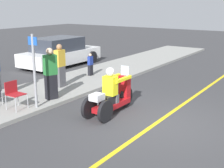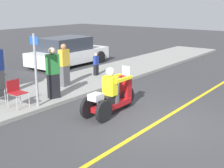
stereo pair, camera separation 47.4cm
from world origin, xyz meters
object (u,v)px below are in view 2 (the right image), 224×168
Objects in this scene: spectator_by_tree at (64,66)px; street_sign at (36,67)px; spectator_mid_group at (96,65)px; motorcycle_trike at (112,97)px; spectator_with_child at (53,74)px; parked_car_lot_center at (68,52)px; folding_chair_curbside at (16,91)px.

spectator_by_tree is 2.45m from street_sign.
spectator_mid_group is 4.52m from street_sign.
spectator_with_child is (-0.24, 2.22, 0.42)m from motorcycle_trike.
motorcycle_trike is at bearing -125.64° from parked_car_lot_center.
parked_car_lot_center reaches higher than folding_chair_curbside.
spectator_with_child is 0.99m from street_sign.
spectator_with_child is at bearing -139.50° from parked_car_lot_center.
spectator_by_tree reaches higher than folding_chair_curbside.
spectator_mid_group is at bearing 16.77° from spectator_with_child.
spectator_by_tree is at bearing -174.13° from spectator_mid_group.
folding_chair_curbside is 7.14m from parked_car_lot_center.
street_sign is (-0.88, -0.23, 0.39)m from spectator_with_child.
spectator_with_child is (-3.41, -1.03, 0.34)m from spectator_mid_group.
parked_car_lot_center is at bearing 37.30° from street_sign.
spectator_by_tree is 0.95× the size of spectator_with_child.
motorcycle_trike is at bearing -83.74° from spectator_with_child.
spectator_mid_group is 2.14m from spectator_by_tree.
motorcycle_trike is 2.89m from folding_chair_curbside.
street_sign is (-5.60, -4.27, 0.62)m from parked_car_lot_center.
spectator_with_child is at bearing -148.10° from spectator_by_tree.
spectator_by_tree is 2.69m from folding_chair_curbside.
motorcycle_trike reaches higher than spectator_mid_group.
motorcycle_trike is 2.27m from spectator_with_child.
spectator_with_child is 2.05× the size of folding_chair_curbside.
spectator_mid_group is (3.16, 3.24, 0.08)m from motorcycle_trike.
spectator_with_child is 0.38× the size of parked_car_lot_center.
motorcycle_trike is at bearing -57.44° from folding_chair_curbside.
spectator_mid_group is 3.57m from spectator_with_child.
motorcycle_trike is 1.29× the size of spectator_with_child.
street_sign is (-2.18, -1.04, 0.43)m from spectator_by_tree.
parked_car_lot_center is at bearing 43.29° from spectator_by_tree.
spectator_mid_group is 4.79m from folding_chair_curbside.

